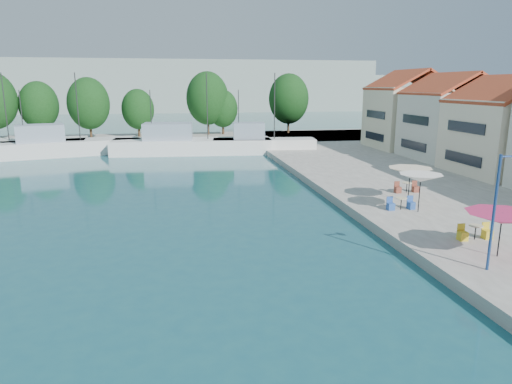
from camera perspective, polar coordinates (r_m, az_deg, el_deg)
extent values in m
cube|color=gray|center=(43.15, 28.96, 0.82)|extent=(32.00, 92.00, 0.60)
cube|color=gray|center=(70.08, -12.64, 6.31)|extent=(90.00, 16.00, 0.60)
cube|color=gray|center=(164.45, -19.46, 12.36)|extent=(180.00, 40.00, 16.00)
cube|color=gray|center=(188.08, 3.68, 12.46)|extent=(140.00, 40.00, 12.00)
cube|color=#F5E4C4|center=(46.20, 29.07, 6.00)|extent=(8.60, 8.50, 6.50)
cube|color=silver|center=(53.42, 23.03, 7.63)|extent=(8.00, 8.50, 7.00)
pyramid|color=#C6452C|center=(53.26, 23.55, 13.30)|extent=(8.40, 8.80, 1.80)
cube|color=beige|center=(61.11, 18.44, 8.81)|extent=(8.60, 8.50, 7.50)
pyramid|color=#C6452C|center=(61.00, 18.83, 14.00)|extent=(9.00, 8.80, 1.80)
cylinder|color=#2D2D2D|center=(63.40, -28.88, 9.31)|extent=(0.12, 0.12, 8.00)
cube|color=silver|center=(60.38, -22.67, 4.93)|extent=(18.07, 8.95, 2.20)
cube|color=#8796A7|center=(60.09, -25.36, 6.67)|extent=(5.98, 4.74, 2.00)
cylinder|color=#2D2D2D|center=(60.06, -21.42, 9.90)|extent=(0.12, 0.12, 8.00)
cylinder|color=#2D2D2D|center=(59.96, -27.23, 8.39)|extent=(0.10, 0.10, 6.00)
cube|color=white|center=(57.74, -7.95, 5.49)|extent=(19.82, 6.46, 2.20)
cube|color=#8796A7|center=(57.66, -10.95, 7.47)|extent=(6.12, 4.31, 2.00)
cylinder|color=#2D2D2D|center=(57.26, -6.13, 10.60)|extent=(0.12, 0.12, 8.00)
cylinder|color=#2D2D2D|center=(57.70, -12.99, 9.37)|extent=(0.10, 0.10, 6.00)
cube|color=silver|center=(57.56, 1.02, 5.59)|extent=(13.02, 4.78, 2.20)
cube|color=#8796A7|center=(57.20, -0.89, 7.66)|extent=(4.09, 2.98, 2.00)
cylinder|color=#2D2D2D|center=(57.23, 2.33, 10.66)|extent=(0.12, 0.12, 8.00)
cylinder|color=#2D2D2D|center=(57.00, -2.20, 9.65)|extent=(0.10, 0.10, 6.00)
cylinder|color=#3F2B19|center=(76.38, -25.29, 7.55)|extent=(0.36, 0.36, 3.71)
ellipsoid|color=black|center=(76.20, -25.51, 9.76)|extent=(5.65, 5.65, 7.06)
cylinder|color=#3F2B19|center=(72.05, -20.00, 7.84)|extent=(0.36, 0.36, 3.96)
ellipsoid|color=black|center=(71.87, -20.20, 10.35)|extent=(6.01, 6.01, 7.52)
cylinder|color=#3F2B19|center=(73.03, -14.44, 7.98)|extent=(0.36, 0.36, 3.21)
ellipsoid|color=black|center=(72.86, -14.55, 9.99)|extent=(4.87, 4.87, 6.09)
cylinder|color=#3F2B19|center=(74.19, -6.01, 8.86)|extent=(0.36, 0.36, 4.39)
ellipsoid|color=black|center=(74.01, -6.08, 11.57)|extent=(6.68, 6.68, 8.35)
cylinder|color=#3F2B19|center=(74.54, -4.14, 8.43)|extent=(0.36, 0.36, 3.15)
ellipsoid|color=black|center=(74.38, -4.17, 10.37)|extent=(4.78, 4.78, 5.98)
cylinder|color=#3F2B19|center=(76.38, 4.07, 8.98)|extent=(0.36, 0.36, 4.28)
ellipsoid|color=black|center=(76.21, 4.11, 11.55)|extent=(6.51, 6.51, 8.14)
cylinder|color=black|center=(23.76, 28.18, -4.75)|extent=(0.06, 0.06, 2.08)
cone|color=#C0285B|center=(23.55, 28.38, -2.92)|extent=(3.28, 3.28, 0.50)
cylinder|color=black|center=(30.04, 19.76, -0.12)|extent=(0.06, 0.06, 2.41)
cone|color=white|center=(29.85, 19.90, 1.67)|extent=(2.70, 2.70, 0.50)
cylinder|color=black|center=(32.77, 18.60, 0.92)|extent=(0.06, 0.06, 2.29)
cone|color=beige|center=(32.60, 18.72, 2.46)|extent=(2.98, 2.98, 0.50)
cylinder|color=black|center=(25.98, 25.72, -4.59)|extent=(0.06, 0.06, 0.74)
cylinder|color=beige|center=(25.87, 25.80, -3.81)|extent=(0.70, 0.70, 0.04)
cube|color=gold|center=(26.43, 26.92, -4.75)|extent=(0.42, 0.42, 0.46)
cube|color=gold|center=(25.62, 24.41, -5.03)|extent=(0.42, 0.42, 0.46)
cylinder|color=black|center=(30.42, 17.67, -1.42)|extent=(0.06, 0.06, 0.74)
cylinder|color=beige|center=(30.33, 17.72, -0.75)|extent=(0.70, 0.70, 0.04)
cube|color=#2852A3|center=(30.78, 18.81, -1.61)|extent=(0.42, 0.42, 0.46)
cube|color=#2852A3|center=(30.14, 16.48, -1.75)|extent=(0.42, 0.42, 0.46)
cylinder|color=black|center=(35.38, 18.32, 0.53)|extent=(0.06, 0.06, 0.74)
cylinder|color=beige|center=(35.30, 18.36, 1.11)|extent=(0.70, 0.70, 0.04)
cube|color=brown|center=(35.74, 19.29, 0.35)|extent=(0.42, 0.42, 0.46)
cube|color=brown|center=(35.08, 17.30, 0.26)|extent=(0.42, 0.42, 0.46)
cylinder|color=navy|center=(21.46, 27.58, -2.42)|extent=(0.12, 0.12, 5.00)
cylinder|color=navy|center=(21.28, 29.07, 3.91)|extent=(0.80, 0.14, 0.08)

